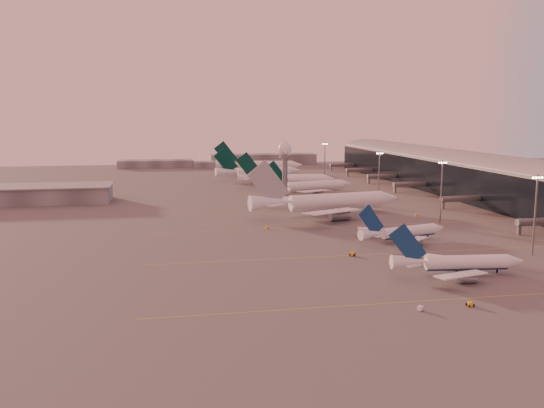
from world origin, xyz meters
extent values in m
plane|color=#595657|center=(0.00, 0.00, 0.00)|extent=(700.00, 700.00, 0.00)
cube|color=gold|center=(30.00, -35.00, 0.01)|extent=(180.00, 0.25, 0.02)
cube|color=gold|center=(30.00, 10.00, 0.01)|extent=(180.00, 0.25, 0.02)
cube|color=gold|center=(30.00, 55.00, 0.01)|extent=(180.00, 0.25, 0.02)
cube|color=gold|center=(30.00, 100.00, 0.01)|extent=(180.00, 0.25, 0.02)
cube|color=gold|center=(30.00, 150.00, 0.01)|extent=(180.00, 0.25, 0.02)
cube|color=black|center=(108.00, 110.00, 9.00)|extent=(36.00, 360.00, 18.00)
cylinder|color=slate|center=(108.00, 110.00, 18.00)|extent=(10.08, 360.00, 10.08)
cube|color=slate|center=(108.00, 110.00, 18.20)|extent=(40.00, 362.00, 0.80)
cylinder|color=slate|center=(82.00, 28.00, 4.50)|extent=(22.00, 2.80, 2.80)
cube|color=slate|center=(72.00, 28.00, 2.20)|extent=(1.20, 1.20, 4.40)
cylinder|color=slate|center=(82.00, 86.00, 4.50)|extent=(22.00, 2.80, 2.80)
cube|color=slate|center=(72.00, 86.00, 2.20)|extent=(1.20, 1.20, 4.40)
cylinder|color=slate|center=(82.00, 142.00, 4.50)|extent=(22.00, 2.80, 2.80)
cube|color=slate|center=(72.00, 142.00, 2.20)|extent=(1.20, 1.20, 4.40)
cylinder|color=slate|center=(82.00, 184.00, 4.50)|extent=(22.00, 2.80, 2.80)
cube|color=slate|center=(72.00, 184.00, 2.20)|extent=(1.20, 1.20, 4.40)
cylinder|color=slate|center=(82.00, 226.00, 4.50)|extent=(22.00, 2.80, 2.80)
cube|color=slate|center=(72.00, 226.00, 2.20)|extent=(1.20, 1.20, 4.40)
cylinder|color=slate|center=(82.00, 266.00, 4.50)|extent=(22.00, 2.80, 2.80)
cube|color=slate|center=(72.00, 266.00, 2.20)|extent=(1.20, 1.20, 4.40)
cube|color=slate|center=(-120.00, 140.00, 4.00)|extent=(80.00, 25.00, 8.00)
cube|color=slate|center=(-120.00, 140.00, 8.20)|extent=(82.00, 27.00, 0.60)
cylinder|color=slate|center=(5.00, 120.00, 11.00)|extent=(2.60, 2.60, 22.00)
cylinder|color=slate|center=(5.00, 120.00, 22.50)|extent=(5.20, 5.20, 1.20)
sphere|color=white|center=(5.00, 120.00, 26.40)|extent=(6.40, 6.40, 6.40)
cylinder|color=slate|center=(5.00, 120.00, 30.10)|extent=(0.16, 0.16, 2.00)
cylinder|color=slate|center=(58.00, 0.00, 12.50)|extent=(0.56, 0.56, 25.00)
cube|color=slate|center=(58.00, 0.00, 24.50)|extent=(3.60, 0.25, 0.25)
sphere|color=#FFEABF|center=(56.50, 0.00, 24.10)|extent=(0.56, 0.56, 0.56)
sphere|color=#FFEABF|center=(57.50, 0.00, 24.10)|extent=(0.56, 0.56, 0.56)
sphere|color=#FFEABF|center=(58.50, 0.00, 24.10)|extent=(0.56, 0.56, 0.56)
sphere|color=#FFEABF|center=(59.50, 0.00, 24.10)|extent=(0.56, 0.56, 0.56)
cylinder|color=slate|center=(55.00, 55.00, 12.50)|extent=(0.56, 0.56, 25.00)
cube|color=slate|center=(55.00, 55.00, 24.50)|extent=(3.60, 0.25, 0.25)
sphere|color=#FFEABF|center=(53.50, 55.00, 24.10)|extent=(0.56, 0.56, 0.56)
sphere|color=#FFEABF|center=(54.50, 55.00, 24.10)|extent=(0.56, 0.56, 0.56)
sphere|color=#FFEABF|center=(55.50, 55.00, 24.10)|extent=(0.56, 0.56, 0.56)
sphere|color=#FFEABF|center=(56.50, 55.00, 24.10)|extent=(0.56, 0.56, 0.56)
cylinder|color=slate|center=(50.00, 110.00, 12.50)|extent=(0.56, 0.56, 25.00)
cube|color=slate|center=(50.00, 110.00, 24.50)|extent=(3.60, 0.25, 0.25)
sphere|color=#FFEABF|center=(48.50, 110.00, 24.10)|extent=(0.56, 0.56, 0.56)
sphere|color=#FFEABF|center=(49.50, 110.00, 24.10)|extent=(0.56, 0.56, 0.56)
sphere|color=#FFEABF|center=(50.50, 110.00, 24.10)|extent=(0.56, 0.56, 0.56)
sphere|color=#FFEABF|center=(51.50, 110.00, 24.10)|extent=(0.56, 0.56, 0.56)
cylinder|color=slate|center=(48.00, 200.00, 12.50)|extent=(0.56, 0.56, 25.00)
cube|color=slate|center=(48.00, 200.00, 24.50)|extent=(3.60, 0.25, 0.25)
sphere|color=#FFEABF|center=(46.50, 200.00, 24.10)|extent=(0.56, 0.56, 0.56)
sphere|color=#FFEABF|center=(47.50, 200.00, 24.10)|extent=(0.56, 0.56, 0.56)
sphere|color=#FFEABF|center=(48.50, 200.00, 24.10)|extent=(0.56, 0.56, 0.56)
sphere|color=#FFEABF|center=(49.50, 200.00, 24.10)|extent=(0.56, 0.56, 0.56)
cube|color=slate|center=(-60.00, 320.00, 3.00)|extent=(60.00, 18.00, 6.00)
cube|color=slate|center=(30.00, 330.00, 4.50)|extent=(90.00, 20.00, 9.00)
cube|color=slate|center=(-10.00, 310.00, 2.50)|extent=(40.00, 15.00, 5.00)
cylinder|color=white|center=(26.36, -17.02, 3.15)|extent=(22.92, 6.22, 3.86)
cylinder|color=navy|center=(26.36, -17.02, 2.28)|extent=(22.36, 5.10, 2.78)
cone|color=white|center=(39.80, -18.44, 3.15)|extent=(4.76, 4.30, 3.86)
cone|color=white|center=(10.38, -15.32, 3.63)|extent=(9.85, 4.84, 3.86)
cube|color=white|center=(19.83, -25.87, 2.47)|extent=(16.61, 9.64, 1.21)
cylinder|color=gray|center=(22.81, -23.93, 0.71)|extent=(4.62, 2.95, 2.51)
cube|color=gray|center=(22.81, -23.93, 1.80)|extent=(0.33, 0.28, 1.54)
cube|color=white|center=(21.83, -7.00, 2.47)|extent=(15.70, 12.32, 1.21)
cylinder|color=gray|center=(24.34, -9.52, 0.71)|extent=(4.62, 2.95, 2.51)
cube|color=gray|center=(24.34, -9.52, 1.80)|extent=(0.33, 0.28, 1.54)
cube|color=navy|center=(9.91, -15.27, 8.40)|extent=(10.56, 1.47, 11.49)
cube|color=white|center=(9.95, -19.69, 3.72)|extent=(4.68, 3.04, 0.25)
cube|color=white|center=(10.87, -10.97, 3.72)|extent=(4.59, 3.72, 0.25)
cylinder|color=black|center=(34.92, -17.93, 0.51)|extent=(0.51, 0.51, 1.01)
cylinder|color=black|center=(24.78, -14.61, 0.56)|extent=(1.16, 0.62, 1.12)
cylinder|color=black|center=(24.31, -19.05, 0.56)|extent=(1.16, 0.62, 1.12)
cylinder|color=white|center=(28.51, 25.35, 3.01)|extent=(21.88, 9.21, 3.69)
cylinder|color=navy|center=(28.51, 25.35, 2.18)|extent=(21.20, 8.10, 2.66)
cone|color=white|center=(41.00, 28.72, 3.01)|extent=(5.01, 4.66, 3.69)
cone|color=white|center=(13.67, 21.33, 3.47)|extent=(9.74, 5.93, 3.69)
cube|color=white|center=(25.74, 15.19, 2.36)|extent=(13.92, 13.37, 1.16)
cylinder|color=gray|center=(27.73, 17.95, 0.68)|extent=(4.67, 3.41, 2.40)
cube|color=gray|center=(27.73, 17.95, 1.72)|extent=(0.34, 0.31, 1.48)
cube|color=white|center=(21.01, 32.72, 2.36)|extent=(16.09, 7.03, 1.16)
cylinder|color=gray|center=(24.12, 31.34, 0.68)|extent=(4.67, 3.41, 2.40)
cube|color=gray|center=(24.12, 31.34, 1.72)|extent=(0.34, 0.31, 1.48)
cube|color=navy|center=(13.23, 21.22, 8.03)|extent=(9.86, 2.97, 11.00)
cube|color=white|center=(14.79, 17.29, 3.56)|extent=(4.19, 3.94, 0.24)
cube|color=white|center=(12.60, 25.39, 3.56)|extent=(4.42, 2.34, 0.24)
cylinder|color=black|center=(36.46, 27.49, 0.49)|extent=(0.49, 0.49, 0.97)
cylinder|color=black|center=(26.27, 26.95, 0.53)|extent=(1.16, 0.75, 1.07)
cylinder|color=black|center=(27.38, 22.83, 0.53)|extent=(1.16, 0.75, 1.07)
cylinder|color=white|center=(19.69, 80.68, 4.63)|extent=(43.26, 13.12, 6.68)
cylinder|color=white|center=(19.69, 80.68, 3.13)|extent=(42.13, 11.14, 4.81)
cone|color=white|center=(44.89, 84.57, 4.63)|extent=(9.19, 7.86, 6.68)
cone|color=white|center=(-10.29, 76.05, 5.47)|extent=(18.73, 9.33, 6.68)
cube|color=white|center=(12.09, 61.53, 3.46)|extent=(28.83, 24.06, 1.98)
cylinder|color=gray|center=(16.56, 66.47, 0.75)|extent=(8.84, 5.55, 4.34)
cube|color=gray|center=(16.56, 66.47, 2.29)|extent=(0.36, 0.32, 2.67)
cube|color=white|center=(6.67, 96.65, 3.46)|extent=(31.31, 16.81, 1.98)
cylinder|color=gray|center=(12.42, 93.29, 0.75)|extent=(8.84, 5.55, 4.34)
cube|color=gray|center=(12.42, 93.29, 2.29)|extent=(0.36, 0.32, 2.67)
cube|color=#9C9EA3|center=(-11.18, 75.92, 13.36)|extent=(18.35, 3.20, 19.82)
cube|color=white|center=(-9.38, 67.82, 5.63)|extent=(8.56, 7.27, 0.27)
cube|color=white|center=(-11.91, 84.17, 5.63)|extent=(8.82, 5.41, 0.27)
cylinder|color=black|center=(35.74, 83.16, 0.54)|extent=(0.54, 0.54, 1.08)
cylinder|color=black|center=(15.92, 82.50, 0.59)|extent=(1.25, 0.71, 1.18)
cylinder|color=black|center=(16.64, 77.81, 0.59)|extent=(1.25, 0.71, 1.18)
cylinder|color=white|center=(27.08, 144.40, 3.63)|extent=(32.25, 11.72, 5.14)
cylinder|color=white|center=(27.08, 144.40, 2.48)|extent=(31.32, 10.18, 3.70)
cone|color=white|center=(45.68, 148.39, 3.63)|extent=(7.11, 6.32, 5.14)
cone|color=white|center=(4.96, 139.65, 4.28)|extent=(14.15, 7.83, 5.14)
cube|color=white|center=(22.22, 129.64, 2.73)|extent=(21.15, 19.01, 1.52)
cylinder|color=gray|center=(25.37, 133.56, 0.62)|extent=(6.73, 4.56, 3.34)
cube|color=gray|center=(25.37, 133.56, 1.83)|extent=(0.31, 0.27, 2.06)
cube|color=white|center=(16.59, 155.86, 2.73)|extent=(23.73, 11.49, 1.52)
cylinder|color=gray|center=(21.07, 153.58, 0.62)|extent=(6.73, 4.56, 3.34)
cube|color=gray|center=(21.07, 153.58, 1.83)|extent=(0.31, 0.27, 2.06)
cube|color=#023028|center=(4.31, 139.51, 10.42)|extent=(13.89, 3.27, 15.21)
cube|color=white|center=(6.04, 133.57, 4.41)|extent=(6.28, 5.63, 0.22)
cube|color=white|center=(3.45, 145.63, 4.41)|extent=(6.54, 3.73, 0.22)
cylinder|color=black|center=(38.92, 146.94, 0.44)|extent=(0.44, 0.44, 0.89)
cylinder|color=black|center=(24.16, 145.76, 0.49)|extent=(1.05, 0.64, 0.98)
cylinder|color=black|center=(24.98, 141.95, 0.49)|extent=(1.05, 0.64, 0.98)
cylinder|color=white|center=(21.13, 173.28, 4.02)|extent=(35.75, 11.51, 5.69)
cylinder|color=white|center=(21.13, 173.28, 2.74)|extent=(34.78, 9.82, 4.10)
cone|color=white|center=(41.90, 169.76, 4.02)|extent=(7.69, 6.75, 5.69)
cone|color=white|center=(-3.56, 177.46, 4.74)|extent=(15.54, 8.08, 5.69)
cube|color=white|center=(10.08, 160.09, 3.03)|extent=(26.19, 13.72, 1.68)
cylinder|color=gray|center=(14.92, 162.83, 0.69)|extent=(7.35, 4.79, 3.70)
cube|color=gray|center=(14.92, 162.83, 2.03)|extent=(0.33, 0.29, 2.28)
cube|color=white|center=(15.04, 189.36, 3.03)|extent=(23.92, 20.34, 1.68)
cylinder|color=gray|center=(18.71, 185.18, 0.69)|extent=(7.35, 4.79, 3.70)
cube|color=gray|center=(18.71, 185.18, 2.03)|extent=(0.33, 0.29, 2.28)
cube|color=#023028|center=(-4.29, 177.58, 11.53)|extent=(15.50, 2.95, 16.84)
cube|color=white|center=(-4.95, 170.77, 4.88)|extent=(7.28, 4.38, 0.25)
cube|color=white|center=(-2.67, 184.24, 4.88)|extent=(7.04, 6.06, 0.25)
cylinder|color=black|center=(34.35, 171.04, 0.49)|extent=(0.49, 0.49, 0.98)
cylinder|color=black|center=(18.69, 175.88, 0.54)|extent=(1.15, 0.66, 1.08)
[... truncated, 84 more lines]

